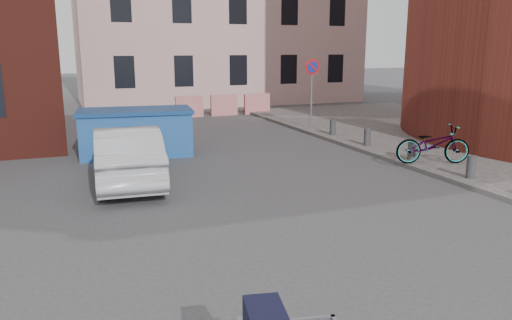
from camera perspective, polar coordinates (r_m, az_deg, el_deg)
name	(u,v)px	position (r m, az deg, el deg)	size (l,w,h in m)	color
ground	(258,232)	(8.94, 0.20, -8.23)	(120.00, 120.00, 0.00)	#38383A
sidewalk	(501,147)	(17.87, 26.18, 1.30)	(9.00, 24.00, 0.12)	#474442
no_parking_sign	(312,79)	(19.53, 6.42, 9.18)	(0.60, 0.09, 2.65)	gray
bollards	(412,150)	(14.66, 17.37, 1.12)	(0.22, 9.02, 0.55)	#3A3A3D
barriers	(224,105)	(24.05, -3.68, 6.27)	(4.70, 0.18, 1.00)	red
dumpster	(136,132)	(15.51, -13.54, 3.12)	(3.50, 2.08, 1.40)	#2256A5
silver_car	(128,155)	(12.29, -14.47, 0.56)	(1.46, 4.20, 1.38)	#B3B5BB
bicycle	(433,144)	(14.29, 19.56, 1.69)	(0.69, 1.99, 1.05)	black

